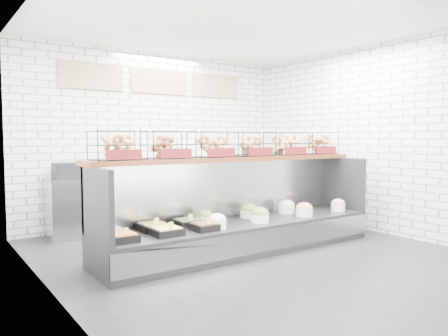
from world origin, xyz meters
TOP-DOWN VIEW (x-y plane):
  - ground at (0.00, 0.00)m, footprint 5.50×5.50m
  - room_shell at (0.00, 0.60)m, footprint 5.02×5.51m
  - display_case at (-0.02, 0.34)m, footprint 4.00×0.90m
  - bagel_shelf at (-0.00, 0.52)m, footprint 4.10×0.50m
  - prep_counter at (-0.01, 2.43)m, footprint 4.00×0.60m

SIDE VIEW (x-z plane):
  - ground at x=0.00m, z-range 0.00..0.00m
  - display_case at x=-0.02m, z-range -0.27..0.93m
  - prep_counter at x=-0.01m, z-range -0.13..1.07m
  - bagel_shelf at x=0.00m, z-range 1.19..1.59m
  - room_shell at x=0.00m, z-range 0.55..3.56m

